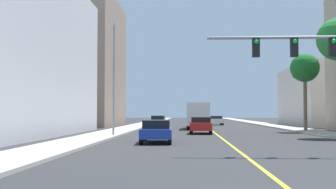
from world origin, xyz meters
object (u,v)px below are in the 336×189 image
object	(u,v)px
street_lamp	(114,73)
car_white	(216,120)
delivery_truck	(198,115)
car_yellow	(196,121)
car_blue	(157,131)
car_red	(201,125)
car_green	(158,122)
palm_far	(305,69)

from	to	relation	value
street_lamp	car_white	size ratio (longest dim) A/B	2.20
street_lamp	car_white	xyz separation A→B (m)	(9.92, 30.16, -4.23)
car_white	delivery_truck	world-z (taller)	delivery_truck
car_white	car_yellow	world-z (taller)	car_yellow
delivery_truck	car_blue	bearing A→B (deg)	-97.84
street_lamp	car_red	bearing A→B (deg)	34.59
street_lamp	car_green	xyz separation A→B (m)	(2.19, 17.93, -4.19)
car_red	car_yellow	world-z (taller)	car_yellow
car_red	car_white	world-z (taller)	car_red
street_lamp	car_blue	size ratio (longest dim) A/B	1.87
street_lamp	car_blue	xyz separation A→B (m)	(3.83, -6.28, -4.21)
car_green	car_yellow	distance (m)	6.64
car_red	delivery_truck	distance (m)	10.20
car_blue	car_green	size ratio (longest dim) A/B	1.03
car_blue	car_red	distance (m)	11.47
car_green	car_white	distance (m)	14.46
palm_far	car_white	bearing A→B (deg)	107.66
car_blue	car_green	bearing A→B (deg)	91.57
street_lamp	car_green	distance (m)	18.54
car_blue	car_white	bearing A→B (deg)	78.21
car_white	car_yellow	size ratio (longest dim) A/B	0.91
car_yellow	palm_far	bearing A→B (deg)	-56.11
car_white	delivery_truck	distance (m)	15.55
palm_far	car_green	world-z (taller)	palm_far
street_lamp	car_yellow	world-z (taller)	street_lamp
car_blue	car_white	size ratio (longest dim) A/B	1.17
car_red	delivery_truck	bearing A→B (deg)	92.10
street_lamp	car_red	distance (m)	9.38
car_green	car_blue	bearing A→B (deg)	95.37
street_lamp	palm_far	xyz separation A→B (m)	(16.92, 8.14, 1.09)
delivery_truck	palm_far	bearing A→B (deg)	-33.73
palm_far	car_red	world-z (taller)	palm_far
palm_far	car_red	size ratio (longest dim) A/B	1.65
car_blue	car_white	world-z (taller)	car_blue
street_lamp	delivery_truck	world-z (taller)	street_lamp
car_red	car_yellow	bearing A→B (deg)	92.19
street_lamp	delivery_truck	xyz separation A→B (m)	(6.85, 14.94, -3.38)
palm_far	car_yellow	size ratio (longest dim) A/B	1.68
palm_far	delivery_truck	xyz separation A→B (m)	(-10.08, 6.79, -4.47)
car_red	delivery_truck	xyz separation A→B (m)	(-0.06, 10.17, 0.81)
car_blue	street_lamp	bearing A→B (deg)	119.07
palm_far	car_blue	bearing A→B (deg)	-132.24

